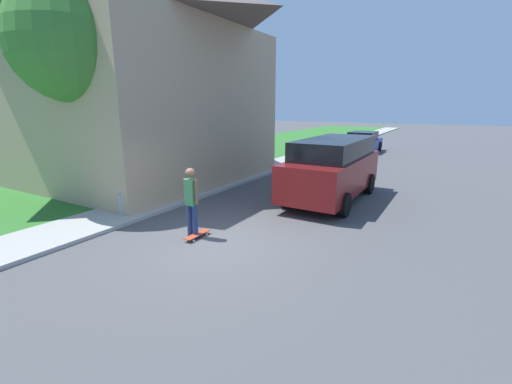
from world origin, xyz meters
The scene contains 10 objects.
ground_plane centered at (0.00, 0.00, 0.00)m, with size 120.00×120.00×0.00m, color #49494C.
lawn centered at (-8.00, 6.00, 0.04)m, with size 10.00×80.00×0.08m.
sidewalk centered at (-3.60, 6.00, 0.05)m, with size 1.80×80.00×0.10m.
house centered at (-7.83, 4.46, 4.43)m, with size 10.35×9.66×8.41m.
lawn_tree_near centered at (-5.28, 0.37, 4.85)m, with size 3.43×3.43×6.52m.
suv_parked centered at (1.16, 5.00, 1.12)m, with size 2.05×5.10×2.07m.
car_down_street centered at (-0.95, 17.96, 0.67)m, with size 1.97×4.05×1.41m.
skateboarder centered at (-0.64, -0.06, 0.96)m, with size 0.41×0.23×1.72m.
skateboard centered at (-0.52, -0.04, 0.08)m, with size 0.21×0.78×0.10m.
fire_hydrant centered at (-3.36, 0.08, 0.47)m, with size 0.20×0.20×0.77m.
Camera 1 is at (4.66, -6.03, 3.13)m, focal length 24.00 mm.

